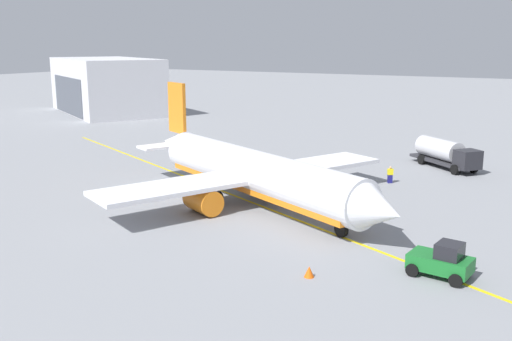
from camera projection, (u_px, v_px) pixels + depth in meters
ground_plane at (256, 204)px, 50.05m from camera, size 400.00×400.00×0.00m
airplane at (253, 173)px, 49.85m from camera, size 31.62×27.38×9.72m
fuel_tanker at (446, 153)px, 64.07m from camera, size 8.84×7.89×3.15m
pushback_tug at (442, 261)px, 34.34m from camera, size 3.82×2.70×2.20m
refueling_worker at (390, 175)px, 57.38m from camera, size 0.63×0.60×1.71m
safety_cone_nose at (309, 272)px, 34.42m from camera, size 0.62×0.62×0.69m
distant_hangar at (106, 86)px, 114.20m from camera, size 32.44×27.11×10.69m
taxi_line_marking at (256, 204)px, 50.05m from camera, size 80.31×37.15×0.01m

